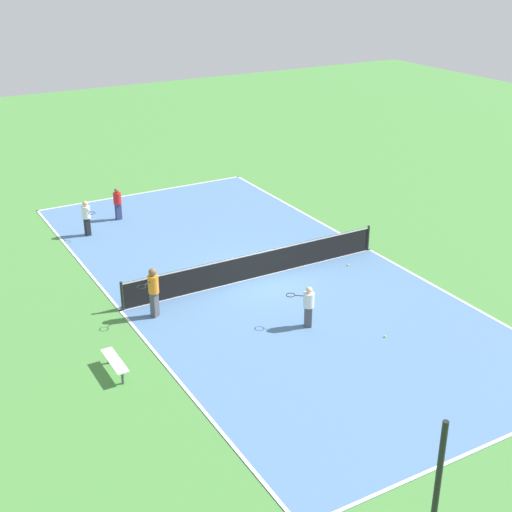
% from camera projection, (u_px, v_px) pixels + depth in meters
% --- Properties ---
extents(ground_plane, '(80.00, 80.00, 0.00)m').
position_uv_depth(ground_plane, '(256.00, 278.00, 26.93)').
color(ground_plane, '#47843D').
extents(court_surface, '(10.84, 22.92, 0.02)m').
position_uv_depth(court_surface, '(256.00, 277.00, 26.92)').
color(court_surface, '#4C729E').
rests_on(court_surface, ground_plane).
extents(tennis_net, '(10.64, 0.10, 1.07)m').
position_uv_depth(tennis_net, '(256.00, 264.00, 26.70)').
color(tennis_net, black).
rests_on(tennis_net, court_surface).
extents(bench, '(0.36, 1.54, 0.45)m').
position_uv_depth(bench, '(115.00, 362.00, 20.82)').
color(bench, silver).
rests_on(bench, ground_plane).
extents(player_coach_red, '(0.39, 0.39, 1.49)m').
position_uv_depth(player_coach_red, '(118.00, 202.00, 32.21)').
color(player_coach_red, navy).
rests_on(player_coach_red, court_surface).
extents(player_center_orange, '(0.97, 0.75, 1.78)m').
position_uv_depth(player_center_orange, '(153.00, 289.00, 23.71)').
color(player_center_orange, '#4C4C51').
rests_on(player_center_orange, court_surface).
extents(player_near_white, '(0.45, 0.97, 1.55)m').
position_uv_depth(player_near_white, '(86.00, 216.00, 30.43)').
color(player_near_white, black).
rests_on(player_near_white, court_surface).
extents(player_far_white, '(0.93, 0.85, 1.43)m').
position_uv_depth(player_far_white, '(308.00, 304.00, 23.19)').
color(player_far_white, '#4C4C51').
rests_on(player_far_white, court_surface).
extents(tennis_ball_midcourt, '(0.07, 0.07, 0.07)m').
position_uv_depth(tennis_ball_midcourt, '(348.00, 265.00, 27.85)').
color(tennis_ball_midcourt, '#CCE033').
rests_on(tennis_ball_midcourt, court_surface).
extents(tennis_ball_right_alley, '(0.07, 0.07, 0.07)m').
position_uv_depth(tennis_ball_right_alley, '(385.00, 336.00, 22.82)').
color(tennis_ball_right_alley, '#CCE033').
rests_on(tennis_ball_right_alley, court_surface).
extents(fence_post_back_right, '(0.12, 0.12, 3.89)m').
position_uv_depth(fence_post_back_right, '(435.00, 506.00, 13.36)').
color(fence_post_back_right, black).
rests_on(fence_post_back_right, ground_plane).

